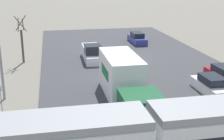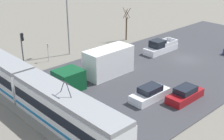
{
  "view_description": "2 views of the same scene",
  "coord_description": "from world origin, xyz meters",
  "px_view_note": "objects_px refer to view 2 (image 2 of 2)",
  "views": [
    {
      "loc": [
        8.67,
        34.42,
        9.54
      ],
      "look_at": [
        4.29,
        12.44,
        2.62
      ],
      "focal_mm": 50.0,
      "sensor_mm": 36.0,
      "label": 1
    },
    {
      "loc": [
        -22.06,
        34.42,
        15.25
      ],
      "look_at": [
        1.31,
        12.39,
        1.66
      ],
      "focal_mm": 50.0,
      "sensor_mm": 36.0,
      "label": 2
    }
  ],
  "objects_px": {
    "street_lamp_near_crossing": "(69,18)",
    "box_truck": "(100,66)",
    "pickup_truck": "(160,47)",
    "light_rail_tram": "(26,86)",
    "sedan_car_1": "(150,94)",
    "sedan_car_2": "(185,94)",
    "street_tree": "(126,25)",
    "no_parking_sign": "(48,51)",
    "traffic_light_pole": "(22,46)"
  },
  "relations": [
    {
      "from": "pickup_truck",
      "to": "sedan_car_1",
      "type": "height_order",
      "value": "pickup_truck"
    },
    {
      "from": "no_parking_sign",
      "to": "street_tree",
      "type": "bearing_deg",
      "value": -91.53
    },
    {
      "from": "street_tree",
      "to": "no_parking_sign",
      "type": "bearing_deg",
      "value": 88.47
    },
    {
      "from": "street_tree",
      "to": "street_lamp_near_crossing",
      "type": "relative_size",
      "value": 0.57
    },
    {
      "from": "street_lamp_near_crossing",
      "to": "sedan_car_2",
      "type": "bearing_deg",
      "value": -179.53
    },
    {
      "from": "pickup_truck",
      "to": "no_parking_sign",
      "type": "height_order",
      "value": "no_parking_sign"
    },
    {
      "from": "box_truck",
      "to": "traffic_light_pole",
      "type": "distance_m",
      "value": 10.03
    },
    {
      "from": "pickup_truck",
      "to": "traffic_light_pole",
      "type": "distance_m",
      "value": 19.16
    },
    {
      "from": "street_tree",
      "to": "traffic_light_pole",
      "type": "bearing_deg",
      "value": 90.02
    },
    {
      "from": "sedan_car_2",
      "to": "sedan_car_1",
      "type": "bearing_deg",
      "value": 44.63
    },
    {
      "from": "light_rail_tram",
      "to": "sedan_car_2",
      "type": "height_order",
      "value": "light_rail_tram"
    },
    {
      "from": "box_truck",
      "to": "street_lamp_near_crossing",
      "type": "height_order",
      "value": "street_lamp_near_crossing"
    },
    {
      "from": "pickup_truck",
      "to": "light_rail_tram",
      "type": "bearing_deg",
      "value": 89.81
    },
    {
      "from": "pickup_truck",
      "to": "sedan_car_1",
      "type": "distance_m",
      "value": 14.7
    },
    {
      "from": "sedan_car_1",
      "to": "street_lamp_near_crossing",
      "type": "height_order",
      "value": "street_lamp_near_crossing"
    },
    {
      "from": "sedan_car_1",
      "to": "street_tree",
      "type": "xyz_separation_m",
      "value": [
        16.0,
        -12.96,
        1.71
      ]
    },
    {
      "from": "light_rail_tram",
      "to": "sedan_car_1",
      "type": "bearing_deg",
      "value": -132.37
    },
    {
      "from": "sedan_car_2",
      "to": "street_tree",
      "type": "relative_size",
      "value": 0.83
    },
    {
      "from": "street_lamp_near_crossing",
      "to": "box_truck",
      "type": "bearing_deg",
      "value": 164.63
    },
    {
      "from": "traffic_light_pole",
      "to": "pickup_truck",
      "type": "bearing_deg",
      "value": -113.8
    },
    {
      "from": "traffic_light_pole",
      "to": "street_lamp_near_crossing",
      "type": "relative_size",
      "value": 0.51
    },
    {
      "from": "box_truck",
      "to": "pickup_truck",
      "type": "xyz_separation_m",
      "value": [
        0.84,
        -12.33,
        -0.81
      ]
    },
    {
      "from": "sedan_car_1",
      "to": "street_lamp_near_crossing",
      "type": "distance_m",
      "value": 17.52
    },
    {
      "from": "light_rail_tram",
      "to": "traffic_light_pole",
      "type": "height_order",
      "value": "traffic_light_pole"
    },
    {
      "from": "pickup_truck",
      "to": "traffic_light_pole",
      "type": "height_order",
      "value": "traffic_light_pole"
    },
    {
      "from": "light_rail_tram",
      "to": "sedan_car_1",
      "type": "xyz_separation_m",
      "value": [
        -8.39,
        -9.2,
        -0.98
      ]
    },
    {
      "from": "sedan_car_1",
      "to": "sedan_car_2",
      "type": "relative_size",
      "value": 1.03
    },
    {
      "from": "street_lamp_near_crossing",
      "to": "no_parking_sign",
      "type": "relative_size",
      "value": 3.79
    },
    {
      "from": "sedan_car_2",
      "to": "traffic_light_pole",
      "type": "bearing_deg",
      "value": 22.8
    },
    {
      "from": "street_tree",
      "to": "street_lamp_near_crossing",
      "type": "xyz_separation_m",
      "value": [
        0.75,
        10.63,
        2.85
      ]
    },
    {
      "from": "street_lamp_near_crossing",
      "to": "no_parking_sign",
      "type": "height_order",
      "value": "street_lamp_near_crossing"
    },
    {
      "from": "pickup_truck",
      "to": "sedan_car_1",
      "type": "relative_size",
      "value": 1.26
    },
    {
      "from": "sedan_car_2",
      "to": "traffic_light_pole",
      "type": "distance_m",
      "value": 20.23
    },
    {
      "from": "sedan_car_2",
      "to": "street_lamp_near_crossing",
      "type": "height_order",
      "value": "street_lamp_near_crossing"
    },
    {
      "from": "pickup_truck",
      "to": "sedan_car_2",
      "type": "distance_m",
      "value": 14.5
    },
    {
      "from": "pickup_truck",
      "to": "sedan_car_2",
      "type": "height_order",
      "value": "pickup_truck"
    },
    {
      "from": "traffic_light_pole",
      "to": "light_rail_tram",
      "type": "bearing_deg",
      "value": 152.82
    },
    {
      "from": "box_truck",
      "to": "pickup_truck",
      "type": "distance_m",
      "value": 12.39
    },
    {
      "from": "box_truck",
      "to": "pickup_truck",
      "type": "height_order",
      "value": "box_truck"
    },
    {
      "from": "pickup_truck",
      "to": "street_tree",
      "type": "bearing_deg",
      "value": -6.27
    },
    {
      "from": "box_truck",
      "to": "street_lamp_near_crossing",
      "type": "distance_m",
      "value": 10.28
    },
    {
      "from": "traffic_light_pole",
      "to": "street_lamp_near_crossing",
      "type": "height_order",
      "value": "street_lamp_near_crossing"
    },
    {
      "from": "box_truck",
      "to": "traffic_light_pole",
      "type": "bearing_deg",
      "value": 30.79
    },
    {
      "from": "pickup_truck",
      "to": "street_lamp_near_crossing",
      "type": "relative_size",
      "value": 0.62
    },
    {
      "from": "sedan_car_1",
      "to": "street_tree",
      "type": "relative_size",
      "value": 0.85
    },
    {
      "from": "pickup_truck",
      "to": "street_tree",
      "type": "distance_m",
      "value": 7.89
    },
    {
      "from": "box_truck",
      "to": "traffic_light_pole",
      "type": "relative_size",
      "value": 2.18
    },
    {
      "from": "light_rail_tram",
      "to": "box_truck",
      "type": "distance_m",
      "value": 9.03
    },
    {
      "from": "street_tree",
      "to": "street_lamp_near_crossing",
      "type": "distance_m",
      "value": 11.03
    },
    {
      "from": "sedan_car_1",
      "to": "no_parking_sign",
      "type": "height_order",
      "value": "no_parking_sign"
    }
  ]
}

